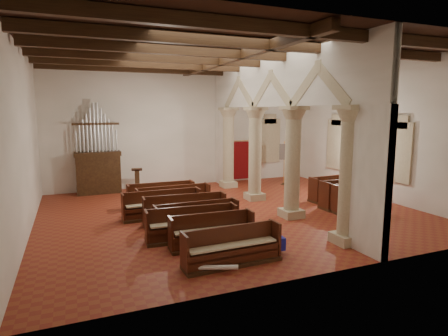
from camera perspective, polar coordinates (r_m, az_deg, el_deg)
floor at (r=14.70m, az=1.02°, el=-6.71°), size 14.00×14.00×0.00m
ceiling at (r=14.32m, az=1.09°, el=17.11°), size 14.00×14.00×0.00m
wall_back at (r=19.84m, az=-5.85°, el=6.05°), size 14.00×0.02×6.00m
wall_front at (r=9.02m, az=16.32°, el=2.59°), size 14.00×0.02×6.00m
wall_left at (r=13.12m, az=-28.36°, el=3.70°), size 0.02×12.00×6.00m
wall_right at (r=18.14m, az=21.91°, el=5.22°), size 0.02×12.00×6.00m
ceiling_beams at (r=14.30m, az=1.09°, el=16.40°), size 13.80×11.80×0.30m
arcade at (r=14.98m, az=7.45°, el=7.32°), size 0.90×11.90×6.00m
window_right_a at (r=17.14m, az=25.18°, el=2.17°), size 0.03×1.00×2.20m
window_right_b at (r=20.05m, az=16.77°, el=3.46°), size 0.03×1.00×2.20m
window_back at (r=21.82m, az=6.93°, el=4.16°), size 1.00×0.03×2.20m
pipe_organ at (r=18.72m, az=-18.65°, el=0.47°), size 2.10×0.85×4.40m
lectern at (r=18.48m, az=-13.07°, el=-2.11°), size 0.55×0.57×1.23m
dossal_curtain at (r=21.19m, az=3.41°, el=1.26°), size 1.80×0.07×2.17m
processional_banner at (r=20.15m, az=9.12°, el=-0.29°), size 0.51×0.65×2.35m
hymnal_box_a at (r=10.65m, az=8.20°, el=-11.32°), size 0.37×0.31×0.35m
hymnal_box_b at (r=11.40m, az=3.82°, el=-10.04°), size 0.34×0.30×0.29m
hymnal_box_c at (r=13.38m, az=-4.90°, el=-7.04°), size 0.44×0.40×0.36m
tube_heater_a at (r=9.36m, az=-1.35°, el=-14.90°), size 1.09×0.50×0.11m
tube_heater_b at (r=10.94m, az=-0.43°, el=-11.32°), size 0.92×0.50×0.10m
nave_pew_0 at (r=9.82m, az=1.26°, el=-12.70°), size 2.64×0.74×0.98m
nave_pew_1 at (r=11.00m, az=-1.86°, el=-10.30°), size 2.50×0.76×0.98m
nave_pew_2 at (r=11.63m, az=-4.92°, el=-9.21°), size 2.84×0.86×1.01m
nave_pew_3 at (r=12.29m, az=-4.12°, el=-8.25°), size 2.78×0.68×0.98m
nave_pew_4 at (r=13.26m, az=-5.97°, el=-6.97°), size 2.92×0.86×1.01m
nave_pew_5 at (r=14.06m, az=-9.42°, el=-6.14°), size 2.86×0.68×1.01m
nave_pew_6 at (r=14.99m, az=-7.68°, el=-5.22°), size 2.96×0.73×0.97m
nave_pew_7 at (r=15.63m, az=-9.53°, el=-4.64°), size 2.72×0.69×1.00m
aisle_pew_0 at (r=15.53m, az=19.46°, el=-4.92°), size 2.04×0.81×1.12m
aisle_pew_1 at (r=15.97m, az=17.75°, el=-4.43°), size 2.01×0.80×1.15m
aisle_pew_2 at (r=17.02m, az=15.77°, el=-3.62°), size 1.89×0.84×1.09m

